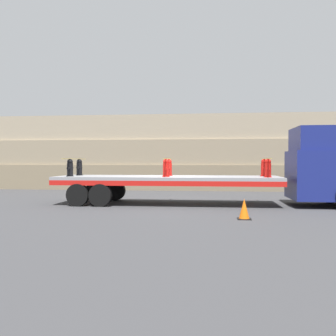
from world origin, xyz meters
TOP-DOWN VIEW (x-y plane):
  - ground_plane at (0.00, 0.00)m, footprint 120.00×120.00m
  - rock_cliff at (0.00, 8.62)m, footprint 60.00×3.30m
  - truck_cab at (6.47, 0.00)m, footprint 2.80×2.57m
  - flatbed_trailer at (-0.67, 0.00)m, footprint 9.30×2.63m
  - fire_hydrant_black_near_0 at (-4.05, -0.56)m, footprint 0.31×0.49m
  - fire_hydrant_black_far_0 at (-4.05, 0.56)m, footprint 0.31×0.49m
  - fire_hydrant_red_near_1 at (0.00, -0.56)m, footprint 0.31×0.49m
  - fire_hydrant_red_far_1 at (0.00, 0.56)m, footprint 0.31×0.49m
  - fire_hydrant_red_near_2 at (4.05, -0.56)m, footprint 0.31×0.49m
  - fire_hydrant_red_far_2 at (4.05, 0.56)m, footprint 0.31×0.49m
  - cargo_strap_rear at (-4.05, 0.00)m, footprint 0.05×2.74m
  - cargo_strap_middle at (0.00, 0.00)m, footprint 0.05×2.74m
  - cargo_strap_front at (4.05, 0.00)m, footprint 0.05×2.74m
  - traffic_cone at (2.85, -3.83)m, footprint 0.42×0.42m

SIDE VIEW (x-z plane):
  - ground_plane at x=0.00m, z-range 0.00..0.00m
  - traffic_cone at x=2.85m, z-range -0.01..0.63m
  - flatbed_trailer at x=-0.67m, z-range 0.36..1.53m
  - fire_hydrant_black_near_0 at x=-4.05m, z-range 1.16..1.89m
  - fire_hydrant_black_far_0 at x=-4.05m, z-range 1.16..1.89m
  - fire_hydrant_red_near_1 at x=0.00m, z-range 1.16..1.89m
  - fire_hydrant_red_far_1 at x=0.00m, z-range 1.16..1.89m
  - fire_hydrant_red_near_2 at x=4.05m, z-range 1.16..1.89m
  - fire_hydrant_red_far_2 at x=4.05m, z-range 1.16..1.89m
  - truck_cab at x=6.47m, z-range -0.01..3.15m
  - cargo_strap_rear at x=-4.05m, z-range 1.90..1.91m
  - cargo_strap_middle at x=0.00m, z-range 1.90..1.91m
  - cargo_strap_front at x=4.05m, z-range 1.90..1.91m
  - rock_cliff at x=0.00m, z-range 0.00..4.71m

